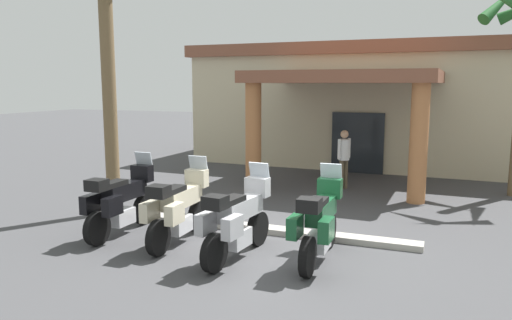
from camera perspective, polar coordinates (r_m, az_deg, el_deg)
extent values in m
plane|color=#424244|center=(9.26, 2.09, -10.54)|extent=(80.00, 80.00, 0.00)
cube|color=beige|center=(20.72, 13.66, 5.73)|extent=(13.32, 7.17, 4.10)
cube|color=#1E2328|center=(17.40, 11.68, 1.96)|extent=(1.80, 0.15, 2.10)
cube|color=brown|center=(15.27, 10.41, 9.43)|extent=(5.54, 4.39, 0.35)
cylinder|color=#B27042|center=(14.41, -0.31, 2.75)|extent=(0.47, 0.47, 3.10)
cylinder|color=#B27042|center=(13.30, 18.33, 1.80)|extent=(0.47, 0.47, 3.10)
cube|color=brown|center=(20.73, 13.89, 12.00)|extent=(13.73, 7.58, 0.44)
cylinder|color=black|center=(11.17, -12.86, -5.62)|extent=(0.14, 0.66, 0.66)
cylinder|color=black|center=(9.98, -17.93, -7.57)|extent=(0.14, 0.66, 0.66)
cube|color=silver|center=(10.53, -15.34, -6.37)|extent=(0.32, 0.56, 0.32)
cube|color=black|center=(10.53, -14.96, -3.50)|extent=(0.31, 1.15, 0.34)
cube|color=black|center=(10.21, -16.18, -2.66)|extent=(0.28, 0.60, 0.10)
cube|color=black|center=(10.98, -13.06, -1.49)|extent=(0.44, 0.24, 0.36)
cube|color=#B2BCC6|center=(11.00, -12.88, 0.01)|extent=(0.40, 0.12, 0.36)
cube|color=black|center=(10.14, -18.65, -4.82)|extent=(0.18, 0.44, 0.36)
cube|color=black|center=(9.82, -16.32, -5.15)|extent=(0.18, 0.44, 0.36)
cube|color=black|center=(9.82, -17.98, -2.78)|extent=(0.36, 0.32, 0.22)
cylinder|color=black|center=(10.42, -6.75, -6.50)|extent=(0.15, 0.66, 0.66)
cylinder|color=black|center=(9.13, -11.26, -8.83)|extent=(0.15, 0.66, 0.66)
cube|color=silver|center=(9.73, -8.93, -7.40)|extent=(0.33, 0.56, 0.32)
cube|color=beige|center=(9.73, -8.57, -4.29)|extent=(0.32, 1.15, 0.34)
cube|color=black|center=(9.39, -9.63, -3.43)|extent=(0.29, 0.60, 0.10)
cube|color=beige|center=(10.22, -6.89, -2.08)|extent=(0.44, 0.25, 0.36)
cube|color=#B2BCC6|center=(10.24, -6.71, -0.47)|extent=(0.40, 0.12, 0.36)
cube|color=beige|center=(9.27, -12.22, -5.82)|extent=(0.19, 0.44, 0.36)
cube|color=beige|center=(9.00, -9.42, -6.17)|extent=(0.19, 0.44, 0.36)
cube|color=black|center=(8.95, -11.25, -3.61)|extent=(0.36, 0.32, 0.22)
cylinder|color=black|center=(9.50, 0.22, -7.95)|extent=(0.21, 0.67, 0.66)
cylinder|color=black|center=(8.22, -4.86, -10.68)|extent=(0.21, 0.67, 0.66)
cube|color=silver|center=(8.82, -2.21, -9.02)|extent=(0.38, 0.59, 0.32)
cube|color=#B2B2B7|center=(8.80, -1.74, -5.60)|extent=(0.43, 1.18, 0.34)
cube|color=black|center=(8.46, -2.92, -4.67)|extent=(0.35, 0.63, 0.10)
cube|color=#B2B2B7|center=(9.28, 0.16, -3.13)|extent=(0.46, 0.29, 0.36)
cube|color=#B2BCC6|center=(9.30, 0.39, -1.35)|extent=(0.41, 0.16, 0.36)
cube|color=#B2B2B7|center=(8.35, -5.86, -7.29)|extent=(0.23, 0.46, 0.36)
cube|color=#B2B2B7|center=(8.08, -2.75, -7.80)|extent=(0.23, 0.46, 0.36)
cube|color=black|center=(8.03, -4.74, -4.91)|extent=(0.39, 0.36, 0.22)
cylinder|color=black|center=(9.50, 8.47, -8.05)|extent=(0.14, 0.66, 0.66)
cylinder|color=black|center=(8.07, 6.00, -11.09)|extent=(0.14, 0.66, 0.66)
cube|color=silver|center=(8.74, 7.31, -9.25)|extent=(0.32, 0.56, 0.32)
cube|color=#19512D|center=(8.74, 7.61, -5.78)|extent=(0.30, 1.15, 0.34)
cube|color=black|center=(8.36, 7.07, -4.89)|extent=(0.28, 0.60, 0.10)
cube|color=#19512D|center=(9.28, 8.56, -3.23)|extent=(0.44, 0.24, 0.36)
cube|color=#B2BCC6|center=(9.30, 8.70, -1.45)|extent=(0.40, 0.12, 0.36)
cube|color=#19512D|center=(8.14, 4.54, -7.71)|extent=(0.18, 0.44, 0.36)
cube|color=#19512D|center=(8.01, 8.15, -8.03)|extent=(0.18, 0.44, 0.36)
cube|color=black|center=(7.87, 6.19, -5.21)|extent=(0.36, 0.32, 0.22)
cylinder|color=brown|center=(14.66, 9.87, -1.69)|extent=(0.14, 0.14, 0.86)
cylinder|color=brown|center=(14.80, 10.32, -1.60)|extent=(0.14, 0.14, 0.86)
cylinder|color=white|center=(14.62, 10.18, 1.20)|extent=(0.32, 0.32, 0.61)
cylinder|color=white|center=(14.45, 9.62, 1.24)|extent=(0.09, 0.09, 0.58)
cylinder|color=white|center=(14.78, 10.73, 1.38)|extent=(0.09, 0.09, 0.58)
sphere|color=tan|center=(14.57, 10.22, 2.96)|extent=(0.23, 0.23, 0.23)
cylinder|color=brown|center=(12.02, -16.66, 7.61)|extent=(0.32, 0.32, 5.79)
cone|color=#236028|center=(15.82, 26.60, 16.07)|extent=(1.32, 1.35, 1.30)
cube|color=#ADA89E|center=(10.61, -2.11, -7.67)|extent=(7.55, 0.36, 0.12)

